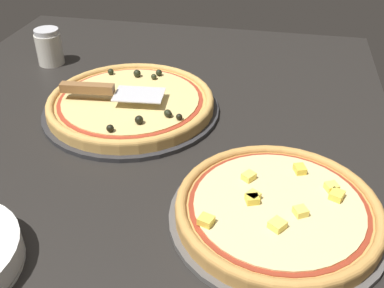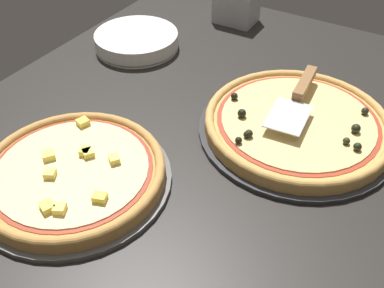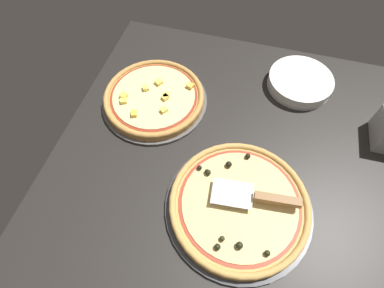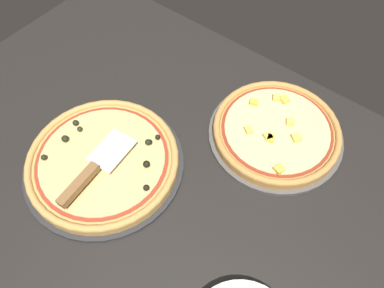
# 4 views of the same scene
# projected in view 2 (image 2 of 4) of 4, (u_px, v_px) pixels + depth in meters

# --- Properties ---
(ground_plane) EXTENTS (1.27, 1.12, 0.04)m
(ground_plane) POSITION_uv_depth(u_px,v_px,m) (271.00, 139.00, 0.94)
(ground_plane) COLOR black
(pizza_pan_front) EXTENTS (0.40, 0.40, 0.01)m
(pizza_pan_front) POSITION_uv_depth(u_px,v_px,m) (296.00, 131.00, 0.93)
(pizza_pan_front) COLOR #2D2D30
(pizza_pan_front) RESTS_ON ground_plane
(pizza_front) EXTENTS (0.38, 0.38, 0.04)m
(pizza_front) POSITION_uv_depth(u_px,v_px,m) (297.00, 123.00, 0.91)
(pizza_front) COLOR tan
(pizza_front) RESTS_ON pizza_pan_front
(pizza_pan_back) EXTENTS (0.36, 0.36, 0.01)m
(pizza_pan_back) POSITION_uv_depth(u_px,v_px,m) (75.00, 180.00, 0.82)
(pizza_pan_back) COLOR #565451
(pizza_pan_back) RESTS_ON ground_plane
(pizza_back) EXTENTS (0.33, 0.33, 0.04)m
(pizza_back) POSITION_uv_depth(u_px,v_px,m) (73.00, 172.00, 0.80)
(pizza_back) COLOR #C68E47
(pizza_back) RESTS_ON pizza_pan_back
(serving_spatula) EXTENTS (0.08, 0.23, 0.02)m
(serving_spatula) POSITION_uv_depth(u_px,v_px,m) (301.00, 91.00, 0.94)
(serving_spatula) COLOR silver
(serving_spatula) RESTS_ON pizza_front
(plate_stack) EXTENTS (0.22, 0.22, 0.04)m
(plate_stack) POSITION_uv_depth(u_px,v_px,m) (137.00, 41.00, 1.19)
(plate_stack) COLOR white
(plate_stack) RESTS_ON ground_plane
(napkin_holder) EXTENTS (0.12, 0.09, 0.10)m
(napkin_holder) POSITION_uv_depth(u_px,v_px,m) (236.00, 5.00, 1.29)
(napkin_holder) COLOR #B2B2B7
(napkin_holder) RESTS_ON ground_plane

